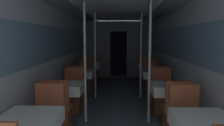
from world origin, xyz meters
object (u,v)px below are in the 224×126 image
(dining_table_left_1, at_px, (66,90))
(chair_right_far_3, at_px, (145,73))
(support_pole_right_1, at_px, (150,63))
(chair_left_far_3, at_px, (92,73))
(chair_left_far_2, at_px, (85,82))
(support_pole_left_1, at_px, (85,63))
(chair_left_near_2, at_px, (78,91))
(chair_left_near_1, at_px, (59,116))
(dining_table_left_0, at_px, (30,125))
(support_pole_left_2, at_px, (95,56))
(dining_table_right_2, at_px, (154,75))
(chair_right_near_2, at_px, (158,92))
(chair_right_near_1, at_px, (176,118))
(dining_table_left_2, at_px, (82,75))
(dining_table_left_3, at_px, (90,66))
(dining_table_right_1, at_px, (169,90))
(chair_left_near_3, at_px, (88,78))
(chair_right_far_1, at_px, (162,99))
(chair_right_far_2, at_px, (151,83))
(chair_left_far_1, at_px, (73,98))
(support_pole_right_2, at_px, (141,56))
(dining_table_right_3, at_px, (147,67))
(chair_right_near_3, at_px, (148,79))

(dining_table_left_1, distance_m, chair_right_far_3, 4.23)
(dining_table_left_1, xyz_separation_m, support_pole_right_1, (1.51, 0.00, 0.49))
(chair_left_far_3, bearing_deg, chair_left_far_2, 90.00)
(support_pole_left_1, relative_size, chair_left_near_2, 2.38)
(chair_left_near_1, xyz_separation_m, chair_left_far_3, (0.00, 4.33, 0.00))
(dining_table_left_0, height_order, chair_left_near_2, chair_left_near_2)
(support_pole_left_2, bearing_deg, dining_table_right_2, 0.00)
(chair_right_near_2, bearing_deg, chair_right_near_1, -90.00)
(chair_left_near_1, relative_size, dining_table_left_2, 1.27)
(dining_table_left_3, bearing_deg, dining_table_right_1, -60.29)
(chair_left_near_1, height_order, chair_left_near_3, same)
(chair_right_far_1, bearing_deg, chair_right_far_3, -90.00)
(dining_table_right_1, xyz_separation_m, chair_right_far_2, (0.00, 2.16, -0.31))
(chair_left_near_1, distance_m, support_pole_left_1, 1.02)
(chair_left_far_1, xyz_separation_m, support_pole_left_1, (0.35, -0.53, 0.80))
(support_pole_left_1, xyz_separation_m, support_pole_right_2, (1.16, 1.63, 0.00))
(chair_right_far_1, xyz_separation_m, chair_right_near_2, (0.00, 0.56, 0.00))
(chair_right_near_2, bearing_deg, chair_left_far_3, 124.60)
(dining_table_right_2, bearing_deg, dining_table_right_3, 90.00)
(support_pole_left_2, bearing_deg, dining_table_left_1, -102.16)
(dining_table_right_2, bearing_deg, chair_right_near_1, -90.00)
(support_pole_left_2, height_order, dining_table_right_1, support_pole_left_2)
(dining_table_right_1, bearing_deg, chair_left_near_3, 124.30)
(dining_table_left_1, bearing_deg, dining_table_right_1, 0.00)
(chair_left_near_1, relative_size, chair_left_far_1, 1.00)
(dining_table_left_1, relative_size, chair_right_far_2, 0.79)
(chair_left_far_3, distance_m, chair_right_far_2, 2.47)
(support_pole_right_1, distance_m, dining_table_right_2, 1.74)
(chair_left_near_3, height_order, chair_left_far_3, same)
(chair_left_far_2, distance_m, dining_table_right_3, 2.18)
(chair_left_far_2, height_order, chair_right_far_2, same)
(dining_table_left_2, xyz_separation_m, support_pole_left_2, (0.35, 0.00, 0.49))
(support_pole_left_1, height_order, chair_left_near_2, support_pole_left_1)
(chair_left_near_1, relative_size, chair_left_near_2, 1.00)
(chair_left_near_1, xyz_separation_m, support_pole_left_1, (0.35, 0.53, 0.80))
(support_pole_right_1, height_order, support_pole_right_2, same)
(chair_right_far_3, bearing_deg, support_pole_right_2, 80.78)
(chair_left_near_2, xyz_separation_m, chair_right_far_3, (1.86, 2.70, 0.00))
(dining_table_right_2, bearing_deg, chair_right_near_3, 90.00)
(support_pole_right_1, distance_m, chair_right_far_3, 3.89)
(chair_left_far_3, xyz_separation_m, chair_right_far_3, (1.86, 0.00, 0.00))
(dining_table_right_2, xyz_separation_m, dining_table_right_3, (0.00, 1.63, 0.00))
(support_pole_left_2, relative_size, dining_table_right_1, 3.03)
(dining_table_left_0, distance_m, dining_table_right_1, 2.47)
(dining_table_left_1, xyz_separation_m, chair_left_far_2, (0.00, 2.16, -0.31))
(chair_right_near_2, height_order, chair_right_near_3, same)
(chair_left_near_2, relative_size, chair_right_near_3, 1.00)
(chair_left_far_2, bearing_deg, dining_table_right_1, 130.69)
(support_pole_right_1, bearing_deg, chair_left_near_1, -160.54)
(chair_right_near_1, distance_m, chair_right_far_3, 4.33)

